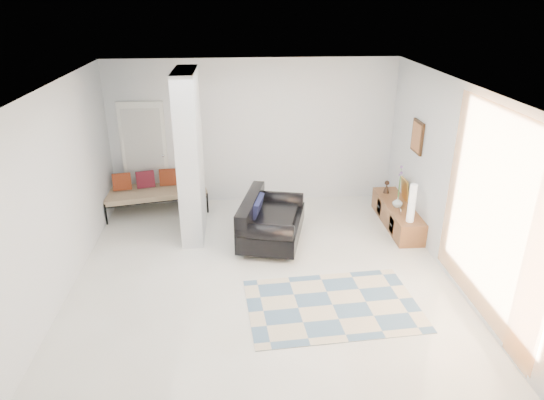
{
  "coord_description": "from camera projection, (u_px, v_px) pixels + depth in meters",
  "views": [
    {
      "loc": [
        -0.33,
        -6.1,
        3.9
      ],
      "look_at": [
        0.18,
        0.6,
        1.0
      ],
      "focal_mm": 32.0,
      "sensor_mm": 36.0,
      "label": 1
    }
  ],
  "objects": [
    {
      "name": "floor",
      "position": [
        263.0,
        279.0,
        7.16
      ],
      "size": [
        6.0,
        6.0,
        0.0
      ],
      "primitive_type": "plane",
      "color": "beige",
      "rests_on": "ground"
    },
    {
      "name": "ceiling",
      "position": [
        261.0,
        88.0,
        6.05
      ],
      "size": [
        6.0,
        6.0,
        0.0
      ],
      "primitive_type": "plane",
      "rotation": [
        3.14,
        0.0,
        0.0
      ],
      "color": "white",
      "rests_on": "wall_back"
    },
    {
      "name": "wall_back",
      "position": [
        253.0,
        132.0,
        9.35
      ],
      "size": [
        6.0,
        0.0,
        6.0
      ],
      "primitive_type": "plane",
      "rotation": [
        1.57,
        0.0,
        0.0
      ],
      "color": "silver",
      "rests_on": "ground"
    },
    {
      "name": "wall_front",
      "position": [
        284.0,
        333.0,
        3.86
      ],
      "size": [
        6.0,
        0.0,
        6.0
      ],
      "primitive_type": "plane",
      "rotation": [
        -1.57,
        0.0,
        0.0
      ],
      "color": "silver",
      "rests_on": "ground"
    },
    {
      "name": "wall_left",
      "position": [
        55.0,
        197.0,
        6.41
      ],
      "size": [
        0.0,
        6.0,
        6.0
      ],
      "primitive_type": "plane",
      "rotation": [
        1.57,
        0.0,
        1.57
      ],
      "color": "silver",
      "rests_on": "ground"
    },
    {
      "name": "wall_right",
      "position": [
        458.0,
        186.0,
        6.79
      ],
      "size": [
        0.0,
        6.0,
        6.0
      ],
      "primitive_type": "plane",
      "rotation": [
        1.57,
        0.0,
        -1.57
      ],
      "color": "silver",
      "rests_on": "ground"
    },
    {
      "name": "partition_column",
      "position": [
        190.0,
        156.0,
        7.99
      ],
      "size": [
        0.35,
        1.2,
        2.8
      ],
      "primitive_type": "cube",
      "color": "silver",
      "rests_on": "floor"
    },
    {
      "name": "hallway_door",
      "position": [
        145.0,
        154.0,
        9.32
      ],
      "size": [
        0.85,
        0.06,
        2.04
      ],
      "primitive_type": "cube",
      "color": "white",
      "rests_on": "floor"
    },
    {
      "name": "curtain",
      "position": [
        493.0,
        218.0,
        5.72
      ],
      "size": [
        0.0,
        2.55,
        2.55
      ],
      "primitive_type": "plane",
      "rotation": [
        1.57,
        0.0,
        1.57
      ],
      "color": "#FD9942",
      "rests_on": "wall_right"
    },
    {
      "name": "wall_art",
      "position": [
        417.0,
        137.0,
        8.16
      ],
      "size": [
        0.04,
        0.45,
        0.55
      ],
      "primitive_type": "cube",
      "color": "#3A210F",
      "rests_on": "wall_right"
    },
    {
      "name": "media_console",
      "position": [
        397.0,
        215.0,
        8.72
      ],
      "size": [
        0.45,
        1.74,
        0.8
      ],
      "color": "brown",
      "rests_on": "floor"
    },
    {
      "name": "loveseat",
      "position": [
        268.0,
        221.0,
        8.14
      ],
      "size": [
        1.28,
        1.77,
        0.76
      ],
      "rotation": [
        0.0,
        0.0,
        -0.24
      ],
      "color": "silver",
      "rests_on": "floor"
    },
    {
      "name": "daybed",
      "position": [
        154.0,
        190.0,
        9.26
      ],
      "size": [
        2.0,
        1.17,
        0.77
      ],
      "rotation": [
        0.0,
        0.0,
        0.21
      ],
      "color": "black",
      "rests_on": "floor"
    },
    {
      "name": "area_rug",
      "position": [
        332.0,
        305.0,
        6.54
      ],
      "size": [
        2.38,
        1.68,
        0.01
      ],
      "primitive_type": "cube",
      "rotation": [
        0.0,
        0.0,
        0.07
      ],
      "color": "beige",
      "rests_on": "floor"
    },
    {
      "name": "cylinder_lamp",
      "position": [
        412.0,
        203.0,
        7.91
      ],
      "size": [
        0.12,
        0.12,
        0.65
      ],
      "primitive_type": "cylinder",
      "color": "silver",
      "rests_on": "media_console"
    },
    {
      "name": "bronze_figurine",
      "position": [
        387.0,
        187.0,
        9.12
      ],
      "size": [
        0.12,
        0.12,
        0.24
      ],
      "primitive_type": null,
      "rotation": [
        0.0,
        0.0,
        0.02
      ],
      "color": "#322016",
      "rests_on": "media_console"
    },
    {
      "name": "vase",
      "position": [
        398.0,
        202.0,
        8.52
      ],
      "size": [
        0.19,
        0.19,
        0.18
      ],
      "primitive_type": "imported",
      "rotation": [
        0.0,
        0.0,
        0.06
      ],
      "color": "silver",
      "rests_on": "media_console"
    }
  ]
}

